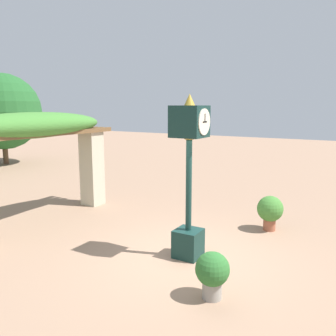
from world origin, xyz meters
TOP-DOWN VIEW (x-y plane):
  - ground_plane at (0.00, 0.00)m, footprint 60.00×60.00m
  - pedestal_clock at (0.03, -0.02)m, footprint 0.64×0.68m
  - pergola at (0.00, 4.59)m, footprint 5.48×1.17m
  - potted_plant_near_left at (-1.26, -1.14)m, footprint 0.58×0.58m
  - potted_plant_near_right at (2.58, -1.09)m, footprint 0.67×0.67m

SIDE VIEW (x-z plane):
  - ground_plane at x=0.00m, z-range 0.00..0.00m
  - potted_plant_near_left at x=-1.26m, z-range 0.06..0.87m
  - potted_plant_near_right at x=2.58m, z-range 0.08..0.99m
  - pedestal_clock at x=0.03m, z-range 0.17..3.60m
  - pergola at x=0.00m, z-range 0.76..3.79m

